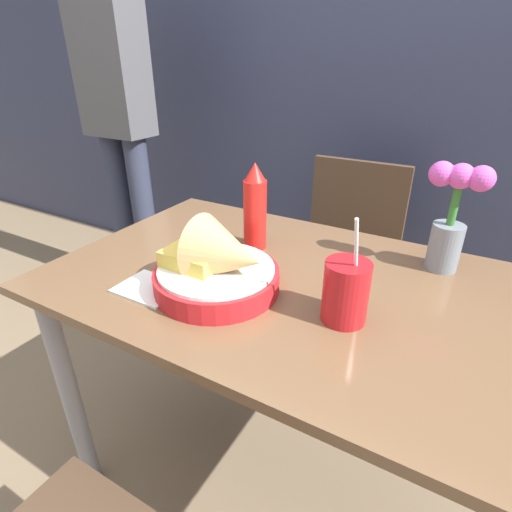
% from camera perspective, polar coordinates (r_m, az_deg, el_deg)
% --- Properties ---
extents(ground_plane, '(12.00, 12.00, 0.00)m').
position_cam_1_polar(ground_plane, '(1.46, 2.85, -28.69)').
color(ground_plane, '#7A664C').
extents(wall_window, '(7.00, 0.06, 2.60)m').
position_cam_1_polar(wall_window, '(1.95, 22.00, 28.10)').
color(wall_window, '#2D334C').
rests_on(wall_window, ground_plane).
extents(dining_table, '(1.11, 0.72, 0.73)m').
position_cam_1_polar(dining_table, '(1.01, 3.64, -8.48)').
color(dining_table, brown).
rests_on(dining_table, ground_plane).
extents(chair_far_window, '(0.40, 0.40, 0.82)m').
position_cam_1_polar(chair_far_window, '(1.72, 12.85, 1.74)').
color(chair_far_window, '#473323').
rests_on(chair_far_window, ground_plane).
extents(food_basket, '(0.28, 0.28, 0.17)m').
position_cam_1_polar(food_basket, '(0.87, -5.11, -1.62)').
color(food_basket, red).
rests_on(food_basket, dining_table).
extents(ketchup_bottle, '(0.06, 0.06, 0.23)m').
position_cam_1_polar(ketchup_bottle, '(1.06, -0.14, 6.89)').
color(ketchup_bottle, red).
rests_on(ketchup_bottle, dining_table).
extents(drink_cup, '(0.09, 0.09, 0.23)m').
position_cam_1_polar(drink_cup, '(0.80, 12.67, -5.26)').
color(drink_cup, red).
rests_on(drink_cup, dining_table).
extents(flower_vase, '(0.14, 0.07, 0.26)m').
position_cam_1_polar(flower_vase, '(1.04, 26.21, 5.27)').
color(flower_vase, gray).
rests_on(flower_vase, dining_table).
extents(napkin, '(0.14, 0.11, 0.01)m').
position_cam_1_polar(napkin, '(0.93, -14.96, -4.45)').
color(napkin, white).
rests_on(napkin, dining_table).
extents(person_standing, '(0.32, 0.20, 1.76)m').
position_cam_1_polar(person_standing, '(2.09, -19.43, 20.63)').
color(person_standing, '#2D3347').
rests_on(person_standing, ground_plane).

